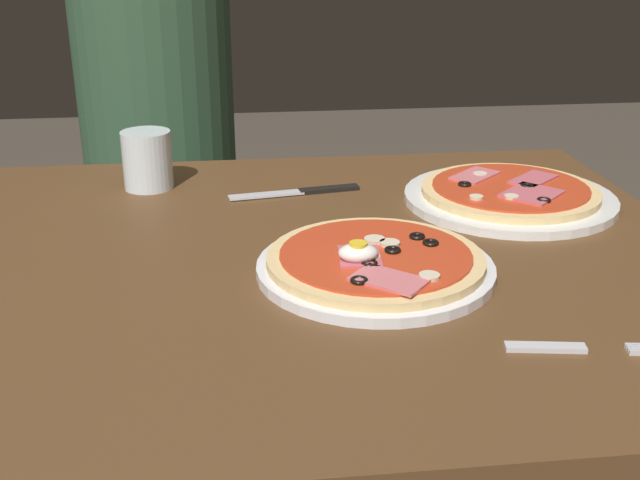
{
  "coord_description": "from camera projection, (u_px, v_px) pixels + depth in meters",
  "views": [
    {
      "loc": [
        -0.01,
        -0.88,
        1.1
      ],
      "look_at": [
        0.09,
        -0.03,
        0.76
      ],
      "focal_mm": 44.46,
      "sensor_mm": 36.0,
      "label": 1
    }
  ],
  "objects": [
    {
      "name": "dining_table",
      "position": [
        247.0,
        341.0,
        0.99
      ],
      "size": [
        1.14,
        0.83,
        0.73
      ],
      "color": "brown",
      "rests_on": "ground"
    },
    {
      "name": "pizza_foreground",
      "position": [
        375.0,
        264.0,
        0.89
      ],
      "size": [
        0.27,
        0.27,
        0.05
      ],
      "color": "white",
      "rests_on": "dining_table"
    },
    {
      "name": "pizza_across_left",
      "position": [
        510.0,
        195.0,
        1.12
      ],
      "size": [
        0.3,
        0.3,
        0.03
      ],
      "color": "white",
      "rests_on": "dining_table"
    },
    {
      "name": "water_glass_near",
      "position": [
        148.0,
        163.0,
        1.18
      ],
      "size": [
        0.07,
        0.07,
        0.09
      ],
      "color": "silver",
      "rests_on": "dining_table"
    },
    {
      "name": "fork",
      "position": [
        576.0,
        348.0,
        0.74
      ],
      "size": [
        0.16,
        0.04,
        0.0
      ],
      "color": "silver",
      "rests_on": "dining_table"
    },
    {
      "name": "knife",
      "position": [
        304.0,
        191.0,
        1.16
      ],
      "size": [
        0.2,
        0.05,
        0.01
      ],
      "color": "silver",
      "rests_on": "dining_table"
    },
    {
      "name": "diner_person",
      "position": [
        163.0,
        188.0,
        1.72
      ],
      "size": [
        0.32,
        0.32,
        1.18
      ],
      "rotation": [
        0.0,
        0.0,
        3.14
      ],
      "color": "black",
      "rests_on": "ground"
    }
  ]
}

